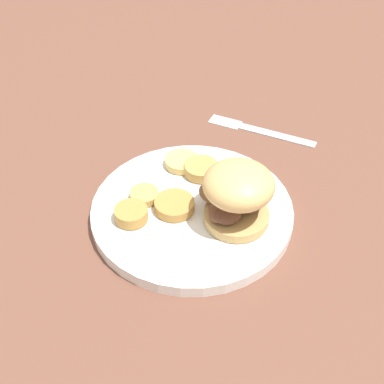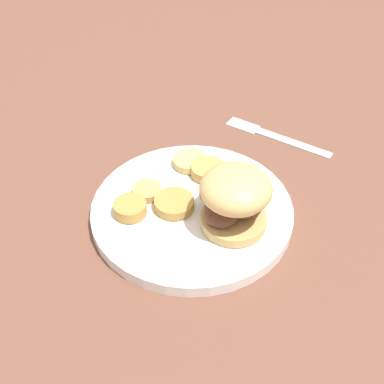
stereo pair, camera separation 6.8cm
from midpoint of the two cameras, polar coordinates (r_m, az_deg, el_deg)
ground_plane at (r=0.71m, az=-2.74°, el=-2.71°), size 4.00×4.00×0.00m
dinner_plate at (r=0.70m, az=-2.77°, el=-2.12°), size 0.26×0.26×0.02m
sandwich at (r=0.65m, az=1.94°, el=-0.34°), size 0.11×0.10×0.08m
potato_round_0 at (r=0.69m, az=-4.70°, el=-1.53°), size 0.05×0.05×0.01m
potato_round_1 at (r=0.71m, az=-7.83°, el=-0.45°), size 0.04×0.04×0.01m
potato_round_2 at (r=0.76m, az=-3.66°, el=3.16°), size 0.05×0.05×0.01m
potato_round_3 at (r=0.68m, az=-9.35°, el=-2.46°), size 0.04×0.04×0.02m
potato_round_4 at (r=0.74m, az=-1.62°, el=2.35°), size 0.05×0.05×0.01m
fork at (r=0.85m, az=4.98°, el=6.47°), size 0.15×0.12×0.00m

